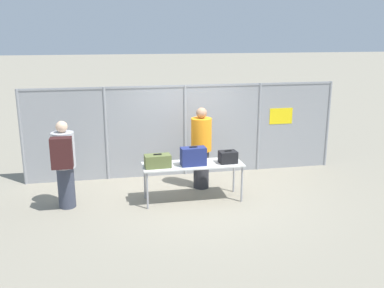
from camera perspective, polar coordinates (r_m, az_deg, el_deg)
The scene contains 9 objects.
ground_plane at distance 9.13m, azimuth 0.92°, elevation -7.21°, with size 120.00×120.00×0.00m, color gray.
fence_section at distance 10.31m, azimuth -0.85°, elevation 2.09°, with size 7.55×0.07×2.20m.
inspection_table at distance 8.78m, azimuth 0.11°, elevation -3.04°, with size 2.06×0.69×0.79m.
suitcase_olive at distance 8.55m, azimuth -4.60°, elevation -2.27°, with size 0.53×0.30×0.28m.
suitcase_navy at distance 8.63m, azimuth 0.18°, elevation -1.66°, with size 0.52×0.27×0.40m.
suitcase_black at distance 8.84m, azimuth 4.81°, elevation -1.74°, with size 0.37×0.29×0.27m.
traveler_hooded at distance 8.67m, azimuth -16.70°, elevation -2.26°, with size 0.44×0.68×1.76m.
security_worker_near at distance 9.45m, azimuth 1.25°, elevation -0.40°, with size 0.45×0.45×1.83m.
utility_trailer at distance 11.84m, azimuth -0.05°, elevation 0.18°, with size 4.09×2.05×0.75m.
Camera 1 is at (-1.78, -8.27, 3.42)m, focal length 40.00 mm.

